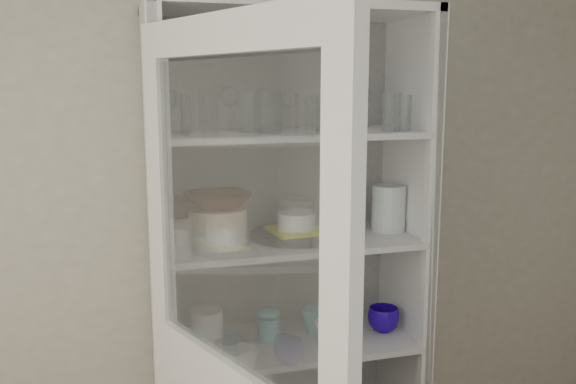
{
  "coord_description": "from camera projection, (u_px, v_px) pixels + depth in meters",
  "views": [
    {
      "loc": [
        -0.42,
        -0.85,
        1.83
      ],
      "look_at": [
        0.2,
        1.27,
        1.43
      ],
      "focal_mm": 38.0,
      "sensor_mm": 36.0,
      "label": 1
    }
  ],
  "objects": [
    {
      "name": "mug_white",
      "position": [
        328.0,
        333.0,
        2.29
      ],
      "size": [
        0.12,
        0.12,
        0.09
      ],
      "primitive_type": "imported",
      "rotation": [
        0.0,
        0.0,
        0.28
      ],
      "color": "white",
      "rests_on": "shelf_mugs"
    },
    {
      "name": "mug_blue",
      "position": [
        383.0,
        319.0,
        2.41
      ],
      "size": [
        0.16,
        0.16,
        0.1
      ],
      "primitive_type": "imported",
      "rotation": [
        0.0,
        0.0,
        -0.33
      ],
      "color": "#160B8C",
      "rests_on": "shelf_mugs"
    },
    {
      "name": "tumbler_4",
      "position": [
        324.0,
        114.0,
        2.12
      ],
      "size": [
        0.08,
        0.08,
        0.13
      ],
      "primitive_type": "cylinder",
      "rotation": [
        0.0,
        0.0,
        -0.37
      ],
      "color": "silver",
      "rests_on": "shelf_glass"
    },
    {
      "name": "pantry_cabinet",
      "position": [
        284.0,
        313.0,
        2.39
      ],
      "size": [
        1.0,
        0.45,
        2.1
      ],
      "color": "silver",
      "rests_on": "floor"
    },
    {
      "name": "white_canister",
      "position": [
        207.0,
        328.0,
        2.27
      ],
      "size": [
        0.12,
        0.12,
        0.14
      ],
      "primitive_type": "cylinder",
      "rotation": [
        0.0,
        0.0,
        -0.02
      ],
      "color": "white",
      "rests_on": "shelf_mugs"
    },
    {
      "name": "tumbler_6",
      "position": [
        392.0,
        112.0,
        2.18
      ],
      "size": [
        0.09,
        0.09,
        0.14
      ],
      "primitive_type": "cylinder",
      "rotation": [
        0.0,
        0.0,
        0.35
      ],
      "color": "silver",
      "rests_on": "shelf_glass"
    },
    {
      "name": "wall_back",
      "position": [
        224.0,
        218.0,
        2.43
      ],
      "size": [
        3.6,
        0.02,
        2.6
      ],
      "primitive_type": "cube",
      "color": "#A59F8F",
      "rests_on": "ground"
    },
    {
      "name": "goblet_1",
      "position": [
        230.0,
        106.0,
        2.21
      ],
      "size": [
        0.08,
        0.08,
        0.18
      ],
      "primitive_type": null,
      "color": "silver",
      "rests_on": "shelf_glass"
    },
    {
      "name": "cream_bowl",
      "position": [
        218.0,
        217.0,
        2.16
      ],
      "size": [
        0.22,
        0.22,
        0.06
      ],
      "primitive_type": "cylinder",
      "rotation": [
        0.0,
        0.0,
        -0.05
      ],
      "color": "#F4DDBF",
      "rests_on": "plate_stack_front"
    },
    {
      "name": "tumbler_2",
      "position": [
        267.0,
        112.0,
        2.06
      ],
      "size": [
        0.08,
        0.08,
        0.15
      ],
      "primitive_type": "cylinder",
      "rotation": [
        0.0,
        0.0,
        -0.06
      ],
      "color": "silver",
      "rests_on": "shelf_glass"
    },
    {
      "name": "tumbler_9",
      "position": [
        247.0,
        113.0,
        2.12
      ],
      "size": [
        0.08,
        0.08,
        0.14
      ],
      "primitive_type": "cylinder",
      "rotation": [
        0.0,
        0.0,
        0.27
      ],
      "color": "silver",
      "rests_on": "shelf_glass"
    },
    {
      "name": "glass_platter",
      "position": [
        297.0,
        234.0,
        2.29
      ],
      "size": [
        0.45,
        0.45,
        0.02
      ],
      "primitive_type": "cylinder",
      "rotation": [
        0.0,
        0.0,
        0.35
      ],
      "color": "silver",
      "rests_on": "shelf_plates"
    },
    {
      "name": "grey_bowl_stack",
      "position": [
        389.0,
        208.0,
        2.38
      ],
      "size": [
        0.13,
        0.13,
        0.18
      ],
      "primitive_type": "cylinder",
      "color": "silver",
      "rests_on": "shelf_plates"
    },
    {
      "name": "goblet_0",
      "position": [
        171.0,
        108.0,
        2.15
      ],
      "size": [
        0.07,
        0.07,
        0.16
      ],
      "primitive_type": null,
      "color": "silver",
      "rests_on": "shelf_glass"
    },
    {
      "name": "tumbler_7",
      "position": [
        173.0,
        113.0,
        2.08
      ],
      "size": [
        0.09,
        0.09,
        0.14
      ],
      "primitive_type": "cylinder",
      "rotation": [
        0.0,
        0.0,
        -0.42
      ],
      "color": "silver",
      "rests_on": "shelf_glass"
    },
    {
      "name": "tumbler_0",
      "position": [
        178.0,
        116.0,
        1.93
      ],
      "size": [
        0.09,
        0.09,
        0.13
      ],
      "primitive_type": "cylinder",
      "rotation": [
        0.0,
        0.0,
        -0.35
      ],
      "color": "silver",
      "rests_on": "shelf_glass"
    },
    {
      "name": "teal_jar",
      "position": [
        269.0,
        326.0,
        2.34
      ],
      "size": [
        0.09,
        0.09,
        0.1
      ],
      "color": "teal",
      "rests_on": "shelf_mugs"
    },
    {
      "name": "plate_stack_front",
      "position": [
        218.0,
        235.0,
        2.17
      ],
      "size": [
        0.21,
        0.21,
        0.07
      ],
      "primitive_type": "cylinder",
      "color": "white",
      "rests_on": "shelf_plates"
    },
    {
      "name": "yellow_trivet",
      "position": [
        297.0,
        230.0,
        2.28
      ],
      "size": [
        0.21,
        0.21,
        0.01
      ],
      "primitive_type": "cube",
      "rotation": [
        0.0,
        0.0,
        0.12
      ],
      "color": "yellow",
      "rests_on": "glass_platter"
    },
    {
      "name": "white_ramekin",
      "position": [
        297.0,
        220.0,
        2.28
      ],
      "size": [
        0.19,
        0.19,
        0.06
      ],
      "primitive_type": "cylinder",
      "rotation": [
        0.0,
        0.0,
        0.41
      ],
      "color": "white",
      "rests_on": "yellow_trivet"
    },
    {
      "name": "tumbler_5",
      "position": [
        402.0,
        113.0,
        2.19
      ],
      "size": [
        0.08,
        0.08,
        0.13
      ],
      "primitive_type": "cylinder",
      "rotation": [
        0.0,
        0.0,
        0.4
      ],
      "color": "silver",
      "rests_on": "shelf_glass"
    },
    {
      "name": "mug_teal",
      "position": [
        315.0,
        321.0,
        2.39
      ],
      "size": [
        0.12,
        0.12,
        0.1
      ],
      "primitive_type": "imported",
      "rotation": [
        0.0,
        0.0,
        -0.17
      ],
      "color": "teal",
      "rests_on": "shelf_mugs"
    },
    {
      "name": "tumbler_1",
      "position": [
        271.0,
        113.0,
        2.04
      ],
      "size": [
        0.09,
        0.09,
        0.14
      ],
      "primitive_type": "cylinder",
      "rotation": [
        0.0,
        0.0,
        -0.31
      ],
      "color": "silver",
      "rests_on": "shelf_glass"
    },
    {
      "name": "terracotta_bowl",
      "position": [
        218.0,
        200.0,
        2.15
      ],
      "size": [
        0.25,
        0.25,
        0.06
      ],
      "primitive_type": "imported",
      "rotation": [
        0.0,
        0.0,
        0.1
      ],
      "color": "#512317",
      "rests_on": "cream_bowl"
    },
    {
      "name": "measuring_cups",
      "position": [
        229.0,
        345.0,
        2.23
      ],
      "size": [
        0.11,
        0.11,
        0.04
      ],
      "primitive_type": "cylinder",
      "color": "#ACADB6",
      "rests_on": "shelf_mugs"
    },
    {
      "name": "goblet_2",
      "position": [
        290.0,
        107.0,
        2.29
      ],
      "size": [
        0.07,
        0.07,
        0.16
      ],
      "primitive_type": null,
      "color": "silver",
      "rests_on": "shelf_glass"
    },
    {
      "name": "tumbler_8",
      "position": [
        181.0,
        112.0,
        2.1
      ],
      "size": [
        0.09,
        0.09,
        0.14
      ],
      "primitive_type": "cylinder",
      "rotation": [
        0.0,
        0.0,
        0.31
      ],
      "color": "silver",
      "rests_on": "shelf_glass"
    },
    {
      "name": "goblet_3",
      "position": [
        362.0,
        104.0,
        2.38
      ],
      "size": [
        0.08,
        0.08,
        0.18
      ],
      "primitive_type": null,
      "color": "silver",
      "rests_on": "shelf_glass"
    },
    {
      "name": "tumbler_3",
      "position": [
        326.0,
        112.0,
        2.09
      ],
      "size": [
        0.07,
        0.07,
        0.15
      ],
      "primitive_type": "cylinder",
      "rotation": [
        0.0,
        0.0,
        -0.01
      ],
      "color": "silver",
      "rests_on": "shelf_glass"
    },
    {
      "name": "plate_stack_back",
      "position": [
        191.0,
        231.0,
        2.26
      ],
      "size": [
        0.22,
        0.22,
        0.06
      ],
      "primitive_type": "cylinder",
      "color": "white",
      "rests_on": "shelf_plates"
    }
  ]
}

